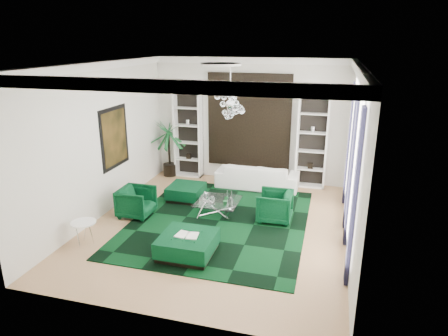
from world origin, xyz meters
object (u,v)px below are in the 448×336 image
(coffee_table, at_px, (218,207))
(armchair_left, at_px, (136,202))
(armchair_right, at_px, (275,206))
(palm, at_px, (169,140))
(ottoman_front, at_px, (188,245))
(sofa, at_px, (258,176))
(side_table, at_px, (85,233))
(ottoman_side, at_px, (186,192))

(coffee_table, bearing_deg, armchair_left, -161.73)
(armchair_right, xyz_separation_m, palm, (-3.84, 2.52, 0.81))
(armchair_left, relative_size, ottoman_front, 0.75)
(armchair_right, relative_size, coffee_table, 0.79)
(armchair_left, height_order, ottoman_front, armchair_left)
(sofa, relative_size, side_table, 4.60)
(ottoman_front, distance_m, side_table, 2.34)
(armchair_right, bearing_deg, palm, -123.28)
(coffee_table, height_order, palm, palm)
(sofa, xyz_separation_m, coffee_table, (-0.61, -2.22, -0.18))
(side_table, bearing_deg, palm, 90.14)
(coffee_table, bearing_deg, ottoman_front, -91.09)
(sofa, bearing_deg, palm, -5.91)
(armchair_left, distance_m, coffee_table, 2.07)
(sofa, distance_m, coffee_table, 2.31)
(armchair_left, relative_size, palm, 0.35)
(coffee_table, distance_m, ottoman_side, 1.34)
(coffee_table, bearing_deg, armchair_right, 0.50)
(coffee_table, xyz_separation_m, side_table, (-2.37, -2.29, 0.07))
(armchair_left, height_order, armchair_right, armchair_right)
(armchair_left, bearing_deg, palm, 7.61)
(armchair_left, bearing_deg, coffee_table, -71.73)
(sofa, relative_size, coffee_table, 2.31)
(armchair_left, bearing_deg, sofa, -41.79)
(armchair_left, xyz_separation_m, ottoman_front, (1.92, -1.48, -0.15))
(sofa, height_order, ottoman_side, sofa)
(side_table, bearing_deg, armchair_left, 75.86)
(ottoman_front, bearing_deg, sofa, 81.55)
(sofa, distance_m, side_table, 5.41)
(palm, bearing_deg, side_table, -89.86)
(sofa, bearing_deg, ottoman_front, 81.55)
(armchair_right, height_order, palm, palm)
(side_table, bearing_deg, sofa, 56.56)
(ottoman_side, relative_size, ottoman_front, 0.84)
(armchair_left, relative_size, side_table, 1.55)
(sofa, bearing_deg, armchair_left, 48.21)
(ottoman_side, height_order, side_table, side_table)
(armchair_right, distance_m, palm, 4.66)
(ottoman_side, distance_m, palm, 2.42)
(ottoman_front, height_order, side_table, side_table)
(armchair_right, height_order, side_table, armchair_right)
(ottoman_side, bearing_deg, coffee_table, -32.04)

